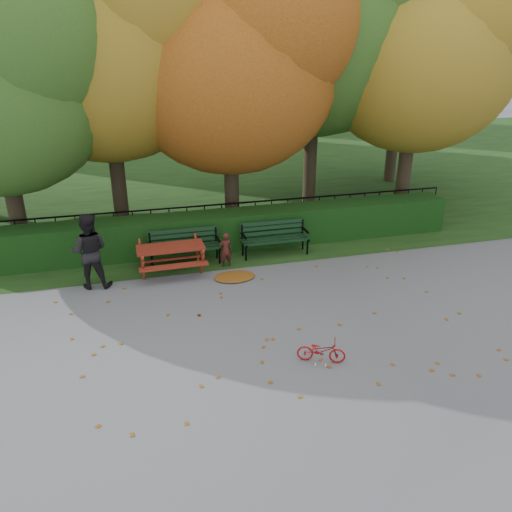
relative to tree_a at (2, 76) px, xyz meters
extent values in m
plane|color=slate|center=(5.19, -5.58, -4.52)|extent=(90.00, 90.00, 0.00)
plane|color=#193314|center=(5.19, 8.42, -4.52)|extent=(90.00, 90.00, 0.00)
cube|color=tan|center=(13.19, 22.42, 1.48)|extent=(9.00, 6.00, 12.00)
cube|color=black|center=(5.19, -1.08, -4.02)|extent=(13.00, 0.90, 1.00)
cube|color=black|center=(5.19, -0.28, -4.44)|extent=(14.00, 0.04, 0.04)
cube|color=black|center=(5.19, -0.28, -3.52)|extent=(14.00, 0.04, 0.04)
cylinder|color=black|center=(2.19, -0.28, -4.02)|extent=(0.03, 0.03, 1.00)
cylinder|color=black|center=(5.19, -0.28, -4.02)|extent=(0.03, 0.03, 1.00)
cylinder|color=black|center=(8.19, -0.28, -4.02)|extent=(0.03, 0.03, 1.00)
cylinder|color=black|center=(11.69, -0.28, -4.02)|extent=(0.03, 0.03, 1.00)
cylinder|color=black|center=(-0.31, 0.22, -3.21)|extent=(0.44, 0.44, 2.62)
sphere|color=#2F591D|center=(0.67, -0.48, 0.86)|extent=(4.20, 4.20, 4.20)
cylinder|color=black|center=(2.39, 1.42, -2.95)|extent=(0.44, 0.44, 3.15)
ellipsoid|color=olive|center=(2.39, 1.42, 0.43)|extent=(6.40, 6.40, 5.76)
cylinder|color=black|center=(5.69, 0.62, -3.12)|extent=(0.44, 0.44, 2.80)
ellipsoid|color=maroon|center=(5.69, 0.62, -0.12)|extent=(6.00, 6.00, 5.40)
sphere|color=maroon|center=(6.74, -0.13, 1.23)|extent=(4.50, 4.50, 4.50)
cylinder|color=black|center=(8.69, 1.92, -2.77)|extent=(0.44, 0.44, 3.50)
ellipsoid|color=#2F591D|center=(8.69, 1.92, 0.98)|extent=(6.80, 6.80, 6.12)
cylinder|color=black|center=(11.39, 0.42, -3.03)|extent=(0.44, 0.44, 2.97)
ellipsoid|color=olive|center=(11.39, 0.42, 0.15)|extent=(5.80, 5.80, 5.22)
sphere|color=olive|center=(12.40, -0.30, 1.46)|extent=(4.35, 4.35, 4.35)
cylinder|color=black|center=(13.19, 4.42, -2.95)|extent=(0.44, 0.44, 3.15)
ellipsoid|color=#2F591D|center=(13.19, 4.42, 0.43)|extent=(6.00, 6.00, 5.40)
sphere|color=#2F591D|center=(14.24, 3.67, 1.78)|extent=(4.50, 4.50, 4.50)
cube|color=black|center=(3.89, -2.16, -4.08)|extent=(1.80, 0.12, 0.04)
cube|color=black|center=(3.89, -1.98, -4.08)|extent=(1.80, 0.12, 0.04)
cube|color=black|center=(3.89, -1.80, -4.08)|extent=(1.80, 0.12, 0.04)
cube|color=black|center=(3.89, -1.71, -3.97)|extent=(1.80, 0.05, 0.10)
cube|color=black|center=(3.89, -1.71, -3.82)|extent=(1.80, 0.05, 0.10)
cube|color=black|center=(3.89, -1.71, -3.69)|extent=(1.80, 0.05, 0.10)
cube|color=black|center=(3.04, -1.98, -4.10)|extent=(0.05, 0.55, 0.06)
cube|color=black|center=(3.04, -1.71, -3.88)|extent=(0.05, 0.05, 0.41)
cylinder|color=black|center=(3.04, -2.16, -4.30)|extent=(0.05, 0.05, 0.44)
cylinder|color=black|center=(3.04, -1.80, -4.30)|extent=(0.05, 0.05, 0.44)
cube|color=black|center=(3.04, -1.96, -3.90)|extent=(0.05, 0.45, 0.04)
cube|color=black|center=(4.74, -1.98, -4.10)|extent=(0.05, 0.55, 0.06)
cube|color=black|center=(4.74, -1.71, -3.88)|extent=(0.05, 0.05, 0.41)
cylinder|color=black|center=(4.74, -2.16, -4.30)|extent=(0.05, 0.05, 0.44)
cylinder|color=black|center=(4.74, -1.80, -4.30)|extent=(0.05, 0.05, 0.44)
cube|color=black|center=(4.74, -1.96, -3.90)|extent=(0.05, 0.45, 0.04)
cube|color=black|center=(6.29, -2.16, -4.08)|extent=(1.80, 0.12, 0.04)
cube|color=black|center=(6.29, -1.98, -4.08)|extent=(1.80, 0.12, 0.04)
cube|color=black|center=(6.29, -1.80, -4.08)|extent=(1.80, 0.12, 0.04)
cube|color=black|center=(6.29, -1.71, -3.97)|extent=(1.80, 0.05, 0.10)
cube|color=black|center=(6.29, -1.71, -3.82)|extent=(1.80, 0.05, 0.10)
cube|color=black|center=(6.29, -1.71, -3.69)|extent=(1.80, 0.05, 0.10)
cube|color=black|center=(5.44, -1.98, -4.10)|extent=(0.05, 0.55, 0.06)
cube|color=black|center=(5.44, -1.71, -3.88)|extent=(0.05, 0.05, 0.41)
cylinder|color=black|center=(5.44, -2.16, -4.30)|extent=(0.05, 0.05, 0.44)
cylinder|color=black|center=(5.44, -1.80, -4.30)|extent=(0.05, 0.05, 0.44)
cube|color=black|center=(5.44, -1.96, -3.90)|extent=(0.05, 0.45, 0.04)
cube|color=black|center=(7.14, -1.98, -4.10)|extent=(0.05, 0.55, 0.06)
cube|color=black|center=(7.14, -1.71, -3.88)|extent=(0.05, 0.05, 0.41)
cylinder|color=black|center=(7.14, -2.16, -4.30)|extent=(0.05, 0.05, 0.44)
cylinder|color=black|center=(7.14, -1.80, -4.30)|extent=(0.05, 0.05, 0.44)
cube|color=black|center=(7.14, -1.96, -3.90)|extent=(0.05, 0.45, 0.04)
cube|color=maroon|center=(3.49, -2.38, -3.85)|extent=(1.63, 0.70, 0.05)
cube|color=maroon|center=(3.50, -2.92, -4.12)|extent=(1.63, 0.25, 0.05)
cube|color=maroon|center=(3.48, -1.84, -4.12)|extent=(1.63, 0.25, 0.05)
cube|color=maroon|center=(2.80, -2.80, -4.16)|extent=(0.06, 0.47, 0.79)
cube|color=maroon|center=(2.78, -1.98, -4.16)|extent=(0.06, 0.47, 0.79)
cube|color=maroon|center=(2.79, -2.39, -3.93)|extent=(0.08, 1.22, 0.05)
cube|color=maroon|center=(4.20, -2.77, -4.16)|extent=(0.06, 0.47, 0.79)
cube|color=maroon|center=(4.19, -1.96, -4.16)|extent=(0.06, 0.47, 0.79)
cube|color=maroon|center=(4.20, -2.36, -3.93)|extent=(0.08, 1.22, 0.05)
cube|color=maroon|center=(3.49, -2.38, -4.16)|extent=(1.44, 0.08, 0.05)
ellipsoid|color=brown|center=(4.92, -3.09, -4.49)|extent=(1.18, 1.01, 0.07)
imported|color=#431A15|center=(4.86, -2.38, -4.07)|extent=(0.37, 0.27, 0.91)
imported|color=black|center=(1.64, -2.68, -3.63)|extent=(0.96, 0.80, 1.78)
imported|color=#AB0F11|center=(5.65, -6.86, -4.29)|extent=(0.91, 0.61, 0.45)
camera|label=1|loc=(2.61, -13.77, 0.71)|focal=35.00mm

